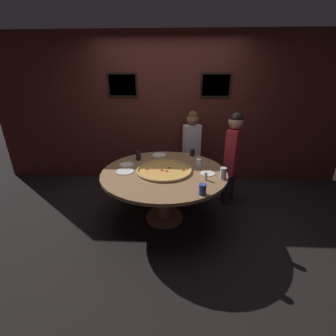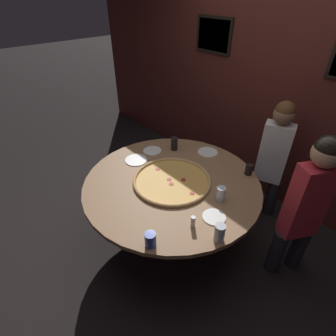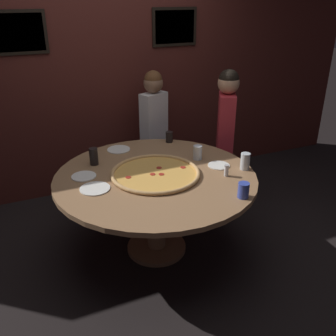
{
  "view_description": "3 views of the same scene",
  "coord_description": "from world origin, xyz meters",
  "px_view_note": "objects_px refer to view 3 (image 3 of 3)",
  "views": [
    {
      "loc": [
        0.17,
        -2.71,
        1.9
      ],
      "look_at": [
        0.05,
        -0.03,
        0.8
      ],
      "focal_mm": 24.0,
      "sensor_mm": 36.0,
      "label": 1
    },
    {
      "loc": [
        1.42,
        -1.3,
        2.26
      ],
      "look_at": [
        0.02,
        -0.07,
        0.93
      ],
      "focal_mm": 28.0,
      "sensor_mm": 36.0,
      "label": 2
    },
    {
      "loc": [
        -1.01,
        -2.54,
        2.08
      ],
      "look_at": [
        0.1,
        -0.04,
        0.8
      ],
      "focal_mm": 40.0,
      "sensor_mm": 36.0,
      "label": 3
    }
  ],
  "objects_px": {
    "drink_cup_far_left": "(169,137)",
    "drink_cup_by_shaker": "(245,161)",
    "white_plate_far_back": "(219,165)",
    "white_plate_beside_cup": "(119,149)",
    "condiment_shaker": "(226,170)",
    "drink_cup_beside_pizza": "(198,153)",
    "drink_cup_front_edge": "(94,156)",
    "diner_side_left": "(225,130)",
    "dining_table": "(156,188)",
    "white_plate_right_side": "(84,176)",
    "giant_pizza": "(155,173)",
    "drink_cup_near_left": "(243,190)",
    "diner_centre_back": "(154,126)",
    "white_plate_left_side": "(95,188)"
  },
  "relations": [
    {
      "from": "white_plate_right_side",
      "to": "condiment_shaker",
      "type": "xyz_separation_m",
      "value": [
        1.06,
        -0.45,
        0.05
      ]
    },
    {
      "from": "drink_cup_far_left",
      "to": "drink_cup_by_shaker",
      "type": "height_order",
      "value": "drink_cup_by_shaker"
    },
    {
      "from": "drink_cup_far_left",
      "to": "white_plate_far_back",
      "type": "xyz_separation_m",
      "value": [
        0.16,
        -0.69,
        -0.05
      ]
    },
    {
      "from": "drink_cup_beside_pizza",
      "to": "white_plate_far_back",
      "type": "distance_m",
      "value": 0.23
    },
    {
      "from": "white_plate_far_back",
      "to": "white_plate_beside_cup",
      "type": "bearing_deg",
      "value": 134.39
    },
    {
      "from": "drink_cup_beside_pizza",
      "to": "drink_cup_by_shaker",
      "type": "height_order",
      "value": "drink_cup_by_shaker"
    },
    {
      "from": "white_plate_left_side",
      "to": "diner_centre_back",
      "type": "bearing_deg",
      "value": 50.04
    },
    {
      "from": "white_plate_beside_cup",
      "to": "drink_cup_front_edge",
      "type": "bearing_deg",
      "value": -141.21
    },
    {
      "from": "white_plate_far_back",
      "to": "condiment_shaker",
      "type": "relative_size",
      "value": 1.92
    },
    {
      "from": "white_plate_right_side",
      "to": "diner_centre_back",
      "type": "xyz_separation_m",
      "value": [
        0.96,
        0.86,
        0.03
      ]
    },
    {
      "from": "dining_table",
      "to": "drink_cup_by_shaker",
      "type": "distance_m",
      "value": 0.78
    },
    {
      "from": "drink_cup_beside_pizza",
      "to": "dining_table",
      "type": "bearing_deg",
      "value": -163.05
    },
    {
      "from": "drink_cup_beside_pizza",
      "to": "white_plate_far_back",
      "type": "bearing_deg",
      "value": -62.66
    },
    {
      "from": "white_plate_far_back",
      "to": "dining_table",
      "type": "bearing_deg",
      "value": 174.06
    },
    {
      "from": "drink_cup_by_shaker",
      "to": "diner_centre_back",
      "type": "xyz_separation_m",
      "value": [
        -0.31,
        1.26,
        -0.03
      ]
    },
    {
      "from": "white_plate_far_back",
      "to": "condiment_shaker",
      "type": "distance_m",
      "value": 0.2
    },
    {
      "from": "white_plate_right_side",
      "to": "diner_side_left",
      "type": "distance_m",
      "value": 1.58
    },
    {
      "from": "dining_table",
      "to": "drink_cup_beside_pizza",
      "type": "height_order",
      "value": "drink_cup_beside_pizza"
    },
    {
      "from": "dining_table",
      "to": "drink_cup_by_shaker",
      "type": "xyz_separation_m",
      "value": [
        0.73,
        -0.2,
        0.19
      ]
    },
    {
      "from": "drink_cup_near_left",
      "to": "white_plate_right_side",
      "type": "xyz_separation_m",
      "value": [
        -0.98,
        0.8,
        -0.05
      ]
    },
    {
      "from": "drink_cup_front_edge",
      "to": "diner_centre_back",
      "type": "xyz_separation_m",
      "value": [
        0.82,
        0.66,
        -0.04
      ]
    },
    {
      "from": "drink_cup_by_shaker",
      "to": "white_plate_far_back",
      "type": "distance_m",
      "value": 0.23
    },
    {
      "from": "dining_table",
      "to": "drink_cup_by_shaker",
      "type": "relative_size",
      "value": 11.59
    },
    {
      "from": "white_plate_beside_cup",
      "to": "diner_side_left",
      "type": "distance_m",
      "value": 1.12
    },
    {
      "from": "white_plate_left_side",
      "to": "dining_table",
      "type": "bearing_deg",
      "value": 4.79
    },
    {
      "from": "white_plate_right_side",
      "to": "white_plate_beside_cup",
      "type": "height_order",
      "value": "same"
    },
    {
      "from": "drink_cup_near_left",
      "to": "drink_cup_by_shaker",
      "type": "xyz_separation_m",
      "value": [
        0.29,
        0.4,
        0.01
      ]
    },
    {
      "from": "drink_cup_beside_pizza",
      "to": "white_plate_beside_cup",
      "type": "distance_m",
      "value": 0.76
    },
    {
      "from": "diner_centre_back",
      "to": "drink_cup_by_shaker",
      "type": "bearing_deg",
      "value": 82.68
    },
    {
      "from": "condiment_shaker",
      "to": "diner_centre_back",
      "type": "height_order",
      "value": "diner_centre_back"
    },
    {
      "from": "drink_cup_beside_pizza",
      "to": "white_plate_right_side",
      "type": "distance_m",
      "value": 1.01
    },
    {
      "from": "drink_cup_front_edge",
      "to": "condiment_shaker",
      "type": "height_order",
      "value": "drink_cup_front_edge"
    },
    {
      "from": "giant_pizza",
      "to": "drink_cup_near_left",
      "type": "distance_m",
      "value": 0.75
    },
    {
      "from": "drink_cup_near_left",
      "to": "white_plate_beside_cup",
      "type": "relative_size",
      "value": 0.53
    },
    {
      "from": "drink_cup_far_left",
      "to": "white_plate_beside_cup",
      "type": "relative_size",
      "value": 0.49
    },
    {
      "from": "dining_table",
      "to": "condiment_shaker",
      "type": "bearing_deg",
      "value": -26.05
    },
    {
      "from": "drink_cup_far_left",
      "to": "diner_side_left",
      "type": "xyz_separation_m",
      "value": [
        0.59,
        -0.08,
        0.02
      ]
    },
    {
      "from": "drink_cup_beside_pizza",
      "to": "white_plate_beside_cup",
      "type": "xyz_separation_m",
      "value": [
        -0.58,
        0.5,
        -0.06
      ]
    },
    {
      "from": "white_plate_right_side",
      "to": "dining_table",
      "type": "bearing_deg",
      "value": -20.14
    },
    {
      "from": "white_plate_left_side",
      "to": "white_plate_beside_cup",
      "type": "distance_m",
      "value": 0.78
    },
    {
      "from": "drink_cup_by_shaker",
      "to": "drink_cup_near_left",
      "type": "bearing_deg",
      "value": -125.67
    },
    {
      "from": "drink_cup_far_left",
      "to": "dining_table",
      "type": "bearing_deg",
      "value": -122.67
    },
    {
      "from": "drink_cup_far_left",
      "to": "white_plate_beside_cup",
      "type": "height_order",
      "value": "drink_cup_far_left"
    },
    {
      "from": "drink_cup_beside_pizza",
      "to": "drink_cup_far_left",
      "type": "distance_m",
      "value": 0.49
    },
    {
      "from": "giant_pizza",
      "to": "drink_cup_far_left",
      "type": "xyz_separation_m",
      "value": [
        0.4,
        0.63,
        0.04
      ]
    },
    {
      "from": "drink_cup_far_left",
      "to": "diner_side_left",
      "type": "relative_size",
      "value": 0.07
    },
    {
      "from": "white_plate_beside_cup",
      "to": "white_plate_far_back",
      "type": "bearing_deg",
      "value": -45.61
    },
    {
      "from": "diner_side_left",
      "to": "drink_cup_far_left",
      "type": "bearing_deg",
      "value": -69.45
    },
    {
      "from": "white_plate_far_back",
      "to": "white_plate_beside_cup",
      "type": "xyz_separation_m",
      "value": [
        -0.68,
        0.69,
        0.0
      ]
    },
    {
      "from": "diner_centre_back",
      "to": "white_plate_far_back",
      "type": "bearing_deg",
      "value": 76.35
    }
  ]
}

